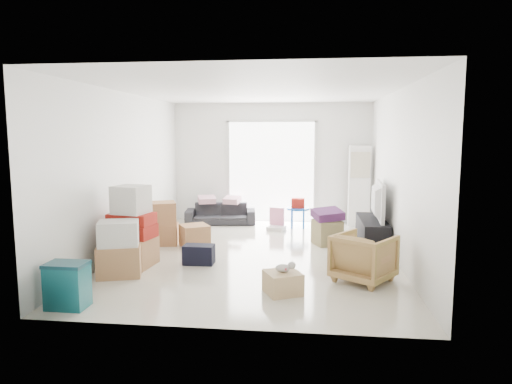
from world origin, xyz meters
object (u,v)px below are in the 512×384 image
at_px(tv_console, 372,232).
at_px(ac_tower, 359,186).
at_px(television, 373,215).
at_px(wood_crate, 283,283).
at_px(ottoman, 327,232).
at_px(sofa, 221,210).
at_px(storage_bins, 67,285).
at_px(kids_table, 298,207).
at_px(armchair, 364,255).

bearing_deg(tv_console, ac_tower, 91.55).
relative_size(television, wood_crate, 2.82).
bearing_deg(ottoman, wood_crate, -103.83).
relative_size(sofa, storage_bins, 2.89).
bearing_deg(ac_tower, sofa, -177.18).
distance_m(television, wood_crate, 3.07).
xyz_separation_m(storage_bins, kids_table, (2.53, 4.89, 0.18)).
relative_size(armchair, storage_bins, 1.36).
distance_m(sofa, armchair, 4.64).
relative_size(storage_bins, wood_crate, 1.29).
relative_size(armchair, wood_crate, 1.76).
distance_m(tv_console, wood_crate, 3.04).
height_order(tv_console, television, television).
distance_m(television, ottoman, 0.87).
xyz_separation_m(sofa, ottoman, (2.30, -1.70, -0.08)).
distance_m(armchair, ottoman, 2.11).
height_order(storage_bins, ottoman, storage_bins).
xyz_separation_m(ac_tower, wood_crate, (-1.41, -4.51, -0.74)).
distance_m(storage_bins, kids_table, 5.51).
bearing_deg(tv_console, ottoman, -179.83).
xyz_separation_m(armchair, kids_table, (-0.98, 3.53, 0.09)).
bearing_deg(sofa, armchair, -61.80).
height_order(tv_console, armchair, armchair).
relative_size(tv_console, armchair, 2.01).
xyz_separation_m(armchair, ottoman, (-0.41, 2.06, -0.14)).
bearing_deg(tv_console, wood_crate, -118.65).
relative_size(armchair, kids_table, 1.15).
bearing_deg(tv_console, kids_table, 133.06).
relative_size(sofa, wood_crate, 3.74).
distance_m(ac_tower, television, 1.87).
bearing_deg(armchair, ac_tower, -59.42).
height_order(ac_tower, television, ac_tower).
xyz_separation_m(storage_bins, wood_crate, (2.44, 0.77, -0.13)).
relative_size(ottoman, kids_table, 0.71).
height_order(ac_tower, storage_bins, ac_tower).
bearing_deg(storage_bins, ottoman, 47.89).
bearing_deg(ottoman, tv_console, 0.17).
bearing_deg(kids_table, storage_bins, -117.37).
bearing_deg(kids_table, armchair, -74.49).
height_order(armchair, kids_table, armchair).
xyz_separation_m(storage_bins, ottoman, (3.10, 3.43, -0.05)).
height_order(armchair, storage_bins, armchair).
relative_size(television, storage_bins, 2.18).
bearing_deg(kids_table, tv_console, -46.94).
distance_m(television, storage_bins, 5.20).
bearing_deg(wood_crate, television, 61.35).
distance_m(television, sofa, 3.54).
distance_m(ac_tower, sofa, 3.11).
xyz_separation_m(television, armchair, (-0.39, -2.06, -0.20)).
xyz_separation_m(armchair, storage_bins, (-3.51, -1.37, -0.09)).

